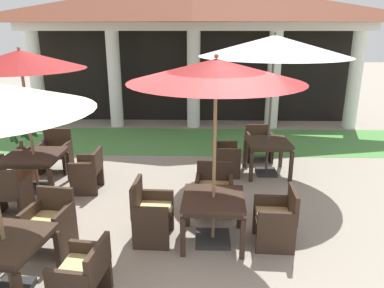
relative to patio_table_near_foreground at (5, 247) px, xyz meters
The scene contains 21 objects.
ground_plane 2.13m from the patio_table_near_foreground, 15.20° to the left, with size 60.00×60.00×0.00m, color #9E9384.
background_pavilion 8.58m from the patio_table_near_foreground, 76.08° to the left, with size 11.03×2.43×4.37m.
lawn_strip 6.56m from the patio_table_near_foreground, 72.52° to the left, with size 12.83×2.54×0.01m, color #519347.
patio_table_near_foreground is the anchor object (origin of this frame).
patio_chair_near_foreground_north 0.96m from the patio_table_near_foreground, 82.46° to the left, with size 0.63×0.64×0.88m.
patio_chair_near_foreground_east 0.96m from the patio_table_near_foreground, ahead, with size 0.59×0.68×0.78m.
patio_table_mid_left 2.71m from the patio_table_near_foreground, 26.56° to the left, with size 0.92×0.92×0.72m.
patio_umbrella_mid_left 3.27m from the patio_table_near_foreground, 26.56° to the left, with size 2.33×2.33×2.72m.
patio_chair_mid_left_west 1.96m from the patio_table_near_foreground, 39.74° to the left, with size 0.56×0.65×0.93m.
patio_chair_mid_left_north 3.26m from the patio_table_near_foreground, 40.84° to the left, with size 0.64×0.52×0.85m.
patio_chair_mid_left_east 3.55m from the patio_table_near_foreground, 19.36° to the left, with size 0.57×0.61×0.87m.
patio_table_mid_right 5.31m from the patio_table_near_foreground, 46.68° to the left, with size 0.93×0.93×0.75m.
patio_umbrella_mid_right 5.69m from the patio_table_near_foreground, 46.68° to the left, with size 2.99×2.99×2.96m.
patio_chair_mid_right_north 5.98m from the patio_table_near_foreground, 53.00° to the left, with size 0.63×0.56×0.82m.
patio_chair_mid_right_west 4.70m from the patio_table_near_foreground, 54.39° to the left, with size 0.57×0.64×0.82m.
patio_table_far_back 3.06m from the patio_table_near_foreground, 108.34° to the left, with size 1.03×1.03×0.74m.
patio_umbrella_far_back 3.57m from the patio_table_near_foreground, 108.34° to the left, with size 2.26×2.26×2.73m.
patio_chair_far_back_south 2.12m from the patio_table_near_foreground, 116.88° to the left, with size 0.57×0.51×0.90m.
patio_chair_far_back_north 4.07m from the patio_table_near_foreground, 103.92° to the left, with size 0.63×0.56×0.91m.
patio_chair_far_back_east 2.93m from the patio_table_near_foreground, 88.86° to the left, with size 0.52×0.57×0.83m.
potted_palm_left_edge 3.59m from the patio_table_near_foreground, 112.55° to the left, with size 0.66×0.63×1.43m.
Camera 1 is at (0.29, -4.09, 3.05)m, focal length 34.22 mm.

